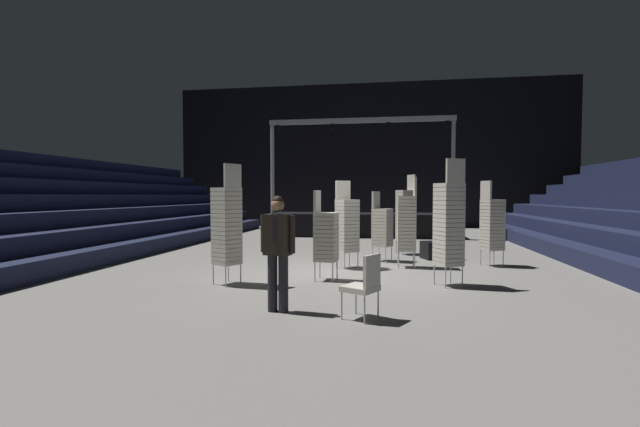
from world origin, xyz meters
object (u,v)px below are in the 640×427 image
object	(u,v)px
loose_chair_near_man	(364,283)
equipment_road_case	(439,250)
chair_stack_rear_centre	(406,215)
chair_stack_front_right	(492,223)
chair_stack_rear_left	(382,226)
man_with_tie	(278,246)
chair_stack_front_left	(407,222)
chair_stack_mid_right	(347,224)
chair_stack_rear_right	(326,235)
stage_riser	(361,222)
chair_stack_mid_left	(227,225)
chair_stack_mid_centre	(449,223)

from	to	relation	value
loose_chair_near_man	equipment_road_case	bearing A→B (deg)	12.74
chair_stack_rear_centre	chair_stack_front_right	bearing A→B (deg)	-160.84
equipment_road_case	chair_stack_rear_left	bearing A→B (deg)	-155.94
man_with_tie	chair_stack_front_left	distance (m)	4.98
chair_stack_front_right	chair_stack_mid_right	distance (m)	3.68
chair_stack_front_left	chair_stack_rear_centre	world-z (taller)	chair_stack_rear_centre
chair_stack_mid_right	loose_chair_near_man	size ratio (longest dim) A/B	2.26
chair_stack_rear_right	stage_riser	bearing A→B (deg)	-173.39
chair_stack_front_right	chair_stack_mid_right	bearing A→B (deg)	-98.45
chair_stack_mid_left	chair_stack_rear_right	distance (m)	2.03
chair_stack_mid_right	loose_chair_near_man	xyz separation A→B (m)	(0.69, -4.40, -0.53)
equipment_road_case	man_with_tie	bearing A→B (deg)	-116.23
man_with_tie	chair_stack_rear_right	bearing A→B (deg)	-87.83
man_with_tie	chair_stack_rear_left	bearing A→B (deg)	-95.04
chair_stack_front_right	chair_stack_rear_centre	world-z (taller)	chair_stack_rear_centre
stage_riser	loose_chair_near_man	distance (m)	13.11
stage_riser	chair_stack_front_left	distance (m)	8.53
chair_stack_rear_right	chair_stack_rear_centre	world-z (taller)	chair_stack_rear_centre
stage_riser	equipment_road_case	world-z (taller)	stage_riser
man_with_tie	chair_stack_mid_centre	bearing A→B (deg)	-129.59
loose_chair_near_man	chair_stack_rear_left	bearing A→B (deg)	26.38
stage_riser	chair_stack_rear_centre	bearing A→B (deg)	-73.82
chair_stack_front_left	chair_stack_mid_left	distance (m)	4.49
chair_stack_mid_left	chair_stack_front_left	bearing A→B (deg)	-23.96
equipment_road_case	stage_riser	bearing A→B (deg)	111.31
chair_stack_mid_centre	chair_stack_rear_right	world-z (taller)	chair_stack_mid_centre
man_with_tie	chair_stack_mid_left	distance (m)	2.40
chair_stack_mid_left	equipment_road_case	size ratio (longest dim) A/B	2.66
stage_riser	chair_stack_mid_right	bearing A→B (deg)	-88.49
stage_riser	loose_chair_near_man	size ratio (longest dim) A/B	8.44
man_with_tie	chair_stack_front_left	bearing A→B (deg)	-104.75
man_with_tie	chair_stack_rear_centre	xyz separation A→B (m)	(2.13, 6.94, 0.19)
chair_stack_mid_right	equipment_road_case	bearing A→B (deg)	-178.52
chair_stack_rear_left	loose_chair_near_man	xyz separation A→B (m)	(-0.13, -5.66, -0.41)
chair_stack_rear_left	loose_chair_near_man	size ratio (longest dim) A/B	1.99
chair_stack_mid_left	chair_stack_mid_right	size ratio (longest dim) A/B	1.12
chair_stack_front_left	chair_stack_rear_left	world-z (taller)	chair_stack_front_left
chair_stack_rear_left	chair_stack_rear_centre	distance (m)	1.65
chair_stack_mid_centre	loose_chair_near_man	bearing A→B (deg)	-147.73
chair_stack_mid_left	chair_stack_rear_left	world-z (taller)	chair_stack_mid_left
man_with_tie	chair_stack_mid_left	world-z (taller)	chair_stack_mid_left
stage_riser	chair_stack_mid_right	xyz separation A→B (m)	(0.23, -8.68, 0.49)
chair_stack_mid_right	chair_stack_rear_left	bearing A→B (deg)	-160.92
chair_stack_front_right	chair_stack_mid_centre	bearing A→B (deg)	-49.98
chair_stack_mid_right	stage_riser	bearing A→B (deg)	-126.44
man_with_tie	chair_stack_rear_centre	bearing A→B (deg)	-97.11
stage_riser	man_with_tie	bearing A→B (deg)	-91.83
chair_stack_mid_left	chair_stack_rear_left	size ratio (longest dim) A/B	1.27
chair_stack_front_left	chair_stack_front_right	size ratio (longest dim) A/B	1.04
chair_stack_mid_left	man_with_tie	bearing A→B (deg)	-111.10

